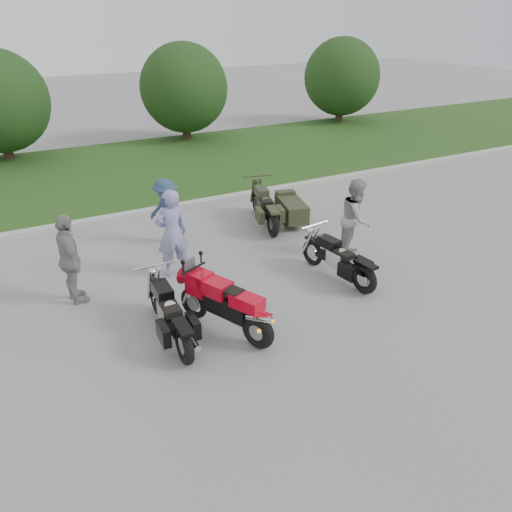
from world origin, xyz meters
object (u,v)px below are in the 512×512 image
sportbike_red (226,304)px  cruiser_left (171,317)px  person_stripe (172,233)px  person_back (70,260)px  cruiser_right (341,262)px  person_grey (356,218)px  cruiser_sidecar (281,209)px  person_denim (167,212)px

sportbike_red → cruiser_left: 0.96m
person_stripe → person_back: person_stripe is taller
cruiser_right → person_grey: bearing=31.5°
cruiser_left → person_stripe: size_ratio=1.17×
cruiser_sidecar → person_denim: (-3.01, 0.23, 0.39)m
person_stripe → person_denim: bearing=-104.4°
cruiser_right → cruiser_sidecar: size_ratio=0.92×
cruiser_right → person_grey: person_grey is taller
cruiser_right → cruiser_sidecar: cruiser_sidecar is taller
cruiser_right → person_grey: (1.00, 0.84, 0.49)m
sportbike_red → person_denim: (0.32, 4.06, 0.22)m
person_stripe → person_denim: 1.62m
person_grey → person_back: 6.13m
sportbike_red → cruiser_sidecar: bearing=24.3°
cruiser_left → person_denim: person_denim is taller
cruiser_left → person_stripe: (0.84, 2.23, 0.52)m
cruiser_left → person_grey: bearing=15.7°
cruiser_sidecar → person_denim: bearing=-170.6°
sportbike_red → cruiser_right: 2.98m
person_stripe → cruiser_right: bearing=148.0°
person_stripe → person_back: bearing=4.5°
cruiser_right → person_denim: person_denim is taller
cruiser_right → cruiser_sidecar: 3.23m
person_grey → cruiser_left: bearing=152.4°
person_back → sportbike_red: bearing=-143.8°
person_stripe → person_grey: person_stripe is taller
cruiser_left → person_denim: size_ratio=1.38×
cruiser_left → person_grey: (4.83, 1.21, 0.47)m
sportbike_red → cruiser_left: (-0.91, 0.27, -0.15)m
cruiser_left → person_back: (-1.24, 2.06, 0.46)m
person_denim → person_back: 3.03m
sportbike_red → person_grey: bearing=-4.0°
cruiser_sidecar → cruiser_left: bearing=-126.2°
cruiser_right → person_denim: 4.31m
cruiser_left → cruiser_right: (3.82, 0.37, -0.02)m
cruiser_left → cruiser_sidecar: bearing=41.7°
cruiser_left → person_back: size_ratio=1.24×
cruiser_left → cruiser_right: 3.84m
sportbike_red → person_back: (-2.15, 2.33, 0.32)m
cruiser_left → cruiser_right: bearing=7.2°
sportbike_red → cruiser_left: bearing=139.1°
cruiser_sidecar → person_grey: size_ratio=1.28×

